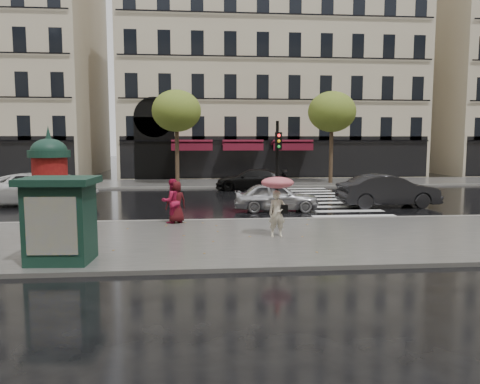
{
  "coord_description": "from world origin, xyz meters",
  "views": [
    {
      "loc": [
        -0.58,
        -14.98,
        3.21
      ],
      "look_at": [
        0.92,
        1.5,
        1.36
      ],
      "focal_mm": 35.0,
      "sensor_mm": 36.0,
      "label": 1
    }
  ],
  "objects": [
    {
      "name": "car_silver",
      "position": [
        2.93,
        5.72,
        0.65
      ],
      "size": [
        3.89,
        1.76,
        1.29
      ],
      "primitive_type": "imported",
      "rotation": [
        0.0,
        0.0,
        1.51
      ],
      "color": "#B7B7BC",
      "rests_on": "ground"
    },
    {
      "name": "traffic_light",
      "position": [
        2.47,
        2.73,
        2.42
      ],
      "size": [
        0.24,
        0.36,
        3.8
      ],
      "color": "black",
      "rests_on": "near_sidewalk"
    },
    {
      "name": "tree_far_right",
      "position": [
        9.0,
        18.0,
        5.17
      ],
      "size": [
        3.4,
        3.4,
        6.64
      ],
      "color": "#38281C",
      "rests_on": "ground"
    },
    {
      "name": "car_darkgrey",
      "position": [
        8.49,
        6.5,
        0.78
      ],
      "size": [
        4.78,
        1.79,
        1.56
      ],
      "primitive_type": "imported",
      "rotation": [
        0.0,
        0.0,
        1.6
      ],
      "color": "black",
      "rests_on": "ground"
    },
    {
      "name": "ground",
      "position": [
        0.0,
        0.0,
        0.0
      ],
      "size": [
        160.0,
        160.0,
        0.0
      ],
      "primitive_type": "plane",
      "color": "black",
      "rests_on": "ground"
    },
    {
      "name": "far_sidewalk",
      "position": [
        0.0,
        19.0,
        0.06
      ],
      "size": [
        90.0,
        6.0,
        0.12
      ],
      "primitive_type": "cube",
      "color": "#474744",
      "rests_on": "ground"
    },
    {
      "name": "car_far_silver",
      "position": [
        -8.84,
        11.86,
        0.71
      ],
      "size": [
        4.23,
        1.9,
        1.41
      ],
      "primitive_type": "imported",
      "rotation": [
        0.0,
        0.0,
        -1.51
      ],
      "color": "#B7B6BC",
      "rests_on": "ground"
    },
    {
      "name": "newsstand",
      "position": [
        -4.05,
        -2.99,
        1.23
      ],
      "size": [
        1.88,
        1.61,
        2.15
      ],
      "color": "#123025",
      "rests_on": "near_sidewalk"
    },
    {
      "name": "tree_far_left",
      "position": [
        -2.0,
        18.0,
        5.17
      ],
      "size": [
        3.4,
        3.4,
        6.64
      ],
      "color": "#38281C",
      "rests_on": "ground"
    },
    {
      "name": "car_white",
      "position": [
        -8.38,
        8.61,
        0.8
      ],
      "size": [
        6.0,
        3.22,
        1.6
      ],
      "primitive_type": "imported",
      "rotation": [
        0.0,
        0.0,
        1.47
      ],
      "color": "silver",
      "rests_on": "ground"
    },
    {
      "name": "far_kerb",
      "position": [
        0.0,
        16.0,
        0.07
      ],
      "size": [
        90.0,
        0.25,
        0.14
      ],
      "primitive_type": "cube",
      "color": "slate",
      "rests_on": "ground"
    },
    {
      "name": "woman_umbrella",
      "position": [
        1.93,
        -0.43,
        1.43
      ],
      "size": [
        1.03,
        1.03,
        1.99
      ],
      "color": "beige",
      "rests_on": "near_sidewalk"
    },
    {
      "name": "bldg_far_corner",
      "position": [
        6.0,
        30.0,
        11.31
      ],
      "size": [
        26.0,
        14.0,
        22.9
      ],
      "color": "#B7A88C",
      "rests_on": "ground"
    },
    {
      "name": "zebra_crossing",
      "position": [
        6.0,
        9.6,
        0.01
      ],
      "size": [
        3.6,
        11.75,
        0.01
      ],
      "primitive_type": "cube",
      "color": "silver",
      "rests_on": "ground"
    },
    {
      "name": "woman_red",
      "position": [
        -1.55,
        2.4,
        0.94
      ],
      "size": [
        1.0,
        0.92,
        1.65
      ],
      "primitive_type": "imported",
      "rotation": [
        0.0,
        0.0,
        3.62
      ],
      "color": "#A91439",
      "rests_on": "near_sidewalk"
    },
    {
      "name": "near_kerb",
      "position": [
        0.0,
        3.0,
        0.07
      ],
      "size": [
        90.0,
        0.25,
        0.14
      ],
      "primitive_type": "cube",
      "color": "slate",
      "rests_on": "ground"
    },
    {
      "name": "near_sidewalk",
      "position": [
        0.0,
        -0.5,
        0.06
      ],
      "size": [
        90.0,
        7.0,
        0.12
      ],
      "primitive_type": "cube",
      "color": "#474744",
      "rests_on": "ground"
    },
    {
      "name": "man_burgundy",
      "position": [
        -1.4,
        2.4,
        0.91
      ],
      "size": [
        0.91,
        0.77,
        1.58
      ],
      "primitive_type": "imported",
      "rotation": [
        0.0,
        0.0,
        3.55
      ],
      "color": "#420D11",
      "rests_on": "near_sidewalk"
    },
    {
      "name": "car_black",
      "position": [
        2.84,
        14.69,
        0.66
      ],
      "size": [
        4.77,
        2.39,
        1.33
      ],
      "primitive_type": "imported",
      "rotation": [
        0.0,
        0.0,
        -1.69
      ],
      "color": "black",
      "rests_on": "ground"
    },
    {
      "name": "morris_column",
      "position": [
        -5.33,
        0.56,
        1.81
      ],
      "size": [
        1.31,
        1.31,
        3.53
      ],
      "color": "#123025",
      "rests_on": "near_sidewalk"
    }
  ]
}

